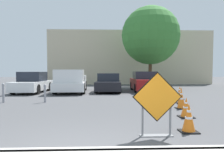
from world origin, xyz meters
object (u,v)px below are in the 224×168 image
object	(u,v)px
traffic_cone_second	(186,108)
traffic_cone_nearest	(189,118)
pickup_truck	(71,82)
road_closed_sign	(157,102)
traffic_cone_third	(181,99)
parked_car_second	(109,83)
traffic_cone_fourth	(181,95)
traffic_cone_fifth	(180,93)
bollard_nearest	(45,93)
parked_car_nearest	(33,83)
parked_car_third	(144,82)
bollard_second	(3,92)

from	to	relation	value
traffic_cone_second	traffic_cone_nearest	bearing A→B (deg)	-109.25
pickup_truck	road_closed_sign	bearing A→B (deg)	105.53
traffic_cone_third	parked_car_second	world-z (taller)	parked_car_second
road_closed_sign	parked_car_second	bearing A→B (deg)	94.04
traffic_cone_fourth	traffic_cone_fifth	bearing A→B (deg)	72.55
pickup_truck	bollard_nearest	size ratio (longest dim) A/B	5.97
traffic_cone_nearest	parked_car_nearest	bearing A→B (deg)	123.95
traffic_cone_second	pickup_truck	size ratio (longest dim) A/B	0.12
traffic_cone_fourth	bollard_nearest	world-z (taller)	bollard_nearest
parked_car_second	traffic_cone_second	bearing A→B (deg)	107.33
traffic_cone_fifth	parked_car_third	bearing A→B (deg)	101.57
traffic_cone_second	traffic_cone_fifth	bearing A→B (deg)	72.83
traffic_cone_nearest	traffic_cone_third	distance (m)	3.49
pickup_truck	parked_car_second	bearing A→B (deg)	-171.25
traffic_cone_second	traffic_cone_third	world-z (taller)	traffic_cone_third
parked_car_nearest	parked_car_third	bearing A→B (deg)	-173.41
parked_car_nearest	pickup_truck	world-z (taller)	pickup_truck
traffic_cone_nearest	pickup_truck	world-z (taller)	pickup_truck
parked_car_nearest	pickup_truck	bearing A→B (deg)	178.85
parked_car_nearest	parked_car_second	xyz separation A→B (m)	(5.43, 0.39, -0.04)
road_closed_sign	parked_car_third	size ratio (longest dim) A/B	0.32
traffic_cone_fifth	parked_car_nearest	distance (m)	10.05
traffic_cone_second	parked_car_third	world-z (taller)	parked_car_third
parked_car_second	bollard_nearest	distance (m)	6.43
road_closed_sign	parked_car_nearest	bearing A→B (deg)	119.79
parked_car_third	bollard_nearest	xyz separation A→B (m)	(-5.92, -5.85, -0.22)
traffic_cone_third	parked_car_nearest	xyz separation A→B (m)	(-8.13, 7.21, 0.27)
traffic_cone_fifth	pickup_truck	size ratio (longest dim) A/B	0.13
traffic_cone_nearest	bollard_nearest	bearing A→B (deg)	132.24
traffic_cone_third	bollard_nearest	world-z (taller)	bollard_nearest
bollard_nearest	traffic_cone_second	bearing A→B (deg)	-33.77
traffic_cone_second	traffic_cone_fifth	world-z (taller)	traffic_cone_fifth
parked_car_second	traffic_cone_fifth	bearing A→B (deg)	132.66
traffic_cone_fifth	parked_car_third	distance (m)	4.94
traffic_cone_nearest	traffic_cone_fourth	size ratio (longest dim) A/B	0.91
bollard_second	traffic_cone_nearest	bearing A→B (deg)	-38.15
pickup_truck	parked_car_third	xyz separation A→B (m)	(5.42, 0.81, -0.04)
traffic_cone_fifth	bollard_nearest	size ratio (longest dim) A/B	0.79
bollard_second	parked_car_nearest	bearing A→B (deg)	93.02
pickup_truck	parked_car_nearest	bearing A→B (deg)	-5.62
traffic_cone_nearest	traffic_cone_fourth	xyz separation A→B (m)	(1.53, 4.77, 0.04)
traffic_cone_fourth	pickup_truck	bearing A→B (deg)	136.36
road_closed_sign	traffic_cone_fifth	size ratio (longest dim) A/B	2.11
road_closed_sign	traffic_cone_third	bearing A→B (deg)	62.67
traffic_cone_nearest	traffic_cone_fifth	world-z (taller)	traffic_cone_nearest
road_closed_sign	bollard_nearest	size ratio (longest dim) A/B	1.68
traffic_cone_nearest	pickup_truck	distance (m)	11.29
parked_car_third	bollard_second	xyz separation A→B (m)	(-7.88, -5.85, -0.20)
road_closed_sign	bollard_nearest	world-z (taller)	road_closed_sign
parked_car_second	bollard_nearest	size ratio (longest dim) A/B	4.82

